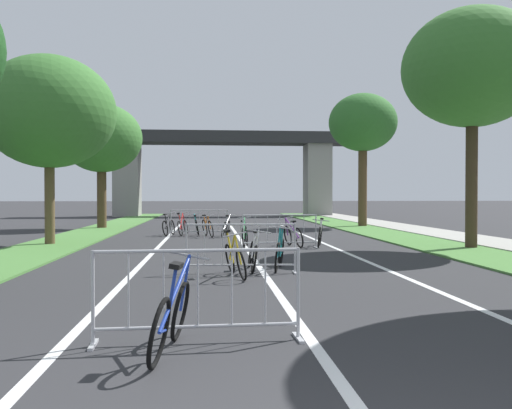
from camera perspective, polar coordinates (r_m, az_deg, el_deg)
grass_verge_left at (r=23.57m, az=-17.18°, el=-3.02°), size 2.36×50.14×0.05m
grass_verge_right at (r=24.16m, az=12.88°, el=-2.91°), size 2.36×50.14×0.05m
sidewalk_path_right at (r=24.95m, az=17.89°, el=-2.77°), size 2.21×50.14×0.08m
lane_stripe_center at (r=17.08m, az=-0.94°, el=-4.56°), size 0.14×29.01×0.01m
lane_stripe_right_lane at (r=17.48m, az=8.13°, el=-4.44°), size 0.14×29.01×0.01m
lane_stripe_left_lane at (r=17.11m, az=-10.22°, el=-4.56°), size 0.14×29.01×0.01m
overpass_bridge at (r=44.00m, az=-3.33°, el=4.76°), size 21.39×2.97×6.57m
tree_left_cypress_far at (r=19.73m, az=-20.39°, el=8.84°), size 4.33×4.33×6.22m
tree_left_oak_mid at (r=28.53m, az=-15.52°, el=6.50°), size 3.96×3.96×6.13m
tree_right_pine_near at (r=18.68m, az=21.23°, el=12.81°), size 4.24×4.24×7.33m
tree_right_pine_far at (r=29.73m, az=10.86°, el=8.10°), size 3.53×3.53×6.92m
crowd_barrier_nearest at (r=6.34m, az=-5.95°, el=-9.30°), size 2.36×0.55×1.05m
crowd_barrier_second at (r=11.75m, az=-1.57°, el=-4.55°), size 2.36×0.56×1.05m
crowd_barrier_third at (r=17.30m, az=2.44°, el=-2.77°), size 2.35×0.50×1.05m
crowd_barrier_fourth at (r=22.59m, az=-5.82°, el=-1.90°), size 2.36×0.51×1.05m
bicycle_white_0 at (r=12.24m, az=-0.32°, el=-5.14°), size 0.54×1.67×0.94m
bicycle_teal_1 at (r=23.08m, az=-6.07°, el=-2.22°), size 0.55×1.62×0.91m
bicycle_orange_2 at (r=22.05m, az=-4.98°, el=-2.35°), size 0.55×1.66×0.90m
bicycle_blue_3 at (r=5.95m, az=-8.65°, el=-11.31°), size 0.62×1.71×1.03m
bicycle_black_4 at (r=23.04m, az=-8.93°, el=-2.26°), size 0.51×1.60×0.93m
bicycle_purple_5 at (r=17.80m, az=3.81°, el=-3.18°), size 0.72×1.65×0.96m
bicycle_red_6 at (r=22.99m, az=-7.50°, el=-2.24°), size 0.48×1.72×0.94m
bicycle_yellow_7 at (r=11.22m, az=-2.19°, el=-5.60°), size 0.48×1.66×0.95m
bicycle_green_8 at (r=17.72m, az=-1.15°, el=-3.18°), size 0.43×1.70×0.95m
bicycle_silver_9 at (r=22.12m, az=-3.09°, el=-2.36°), size 0.65×1.67×0.92m
bicycle_white_10 at (r=17.94m, az=6.57°, el=-3.12°), size 0.58×1.64×0.91m
bicycle_teal_11 at (r=12.38m, az=2.44°, el=-4.95°), size 0.53×1.71×1.00m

